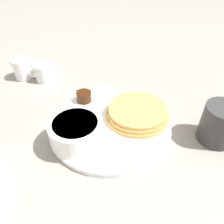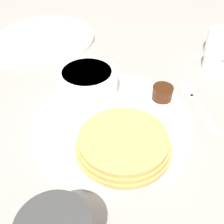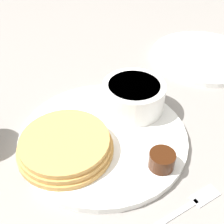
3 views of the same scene
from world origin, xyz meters
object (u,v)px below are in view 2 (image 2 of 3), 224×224
at_px(bowl, 87,82).
at_px(creamer_pitcher_far, 218,42).
at_px(creamer_pitcher_near, 217,58).
at_px(plate, 112,122).
at_px(fork, 196,101).

relative_size(bowl, creamer_pitcher_far, 1.42).
relative_size(creamer_pitcher_near, creamer_pitcher_far, 0.92).
bearing_deg(plate, creamer_pitcher_far, -24.64).
bearing_deg(plate, creamer_pitcher_near, -30.90).
bearing_deg(creamer_pitcher_far, bowl, 140.99).
distance_m(plate, bowl, 0.09).
relative_size(bowl, creamer_pitcher_near, 1.55).
bearing_deg(fork, bowl, 107.97).
bearing_deg(creamer_pitcher_far, plate, 155.36).
bearing_deg(creamer_pitcher_near, creamer_pitcher_far, 2.99).
xyz_separation_m(bowl, fork, (0.06, -0.20, -0.04)).
xyz_separation_m(plate, creamer_pitcher_near, (0.25, -0.15, 0.02)).
distance_m(plate, creamer_pitcher_near, 0.30).
bearing_deg(creamer_pitcher_near, bowl, 132.07).
height_order(bowl, creamer_pitcher_far, same).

